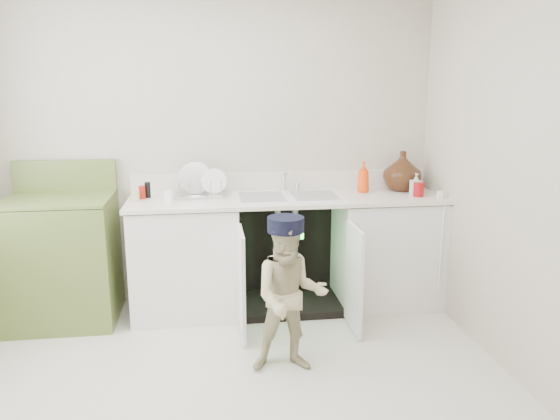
% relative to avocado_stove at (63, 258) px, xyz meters
% --- Properties ---
extents(ground, '(3.50, 3.50, 0.00)m').
position_rel_avocado_stove_xyz_m(ground, '(1.15, -1.18, -0.49)').
color(ground, beige).
rests_on(ground, ground).
extents(room_shell, '(6.00, 5.50, 1.26)m').
position_rel_avocado_stove_xyz_m(room_shell, '(1.15, -1.18, 0.76)').
color(room_shell, beige).
rests_on(room_shell, ground).
extents(counter_run, '(2.44, 1.02, 1.22)m').
position_rel_avocado_stove_xyz_m(counter_run, '(1.73, 0.03, -0.01)').
color(counter_run, white).
rests_on(counter_run, ground).
extents(avocado_stove, '(0.76, 0.65, 1.18)m').
position_rel_avocado_stove_xyz_m(avocado_stove, '(0.00, 0.00, 0.00)').
color(avocado_stove, olive).
rests_on(avocado_stove, ground).
extents(repair_worker, '(0.49, 0.85, 0.98)m').
position_rel_avocado_stove_xyz_m(repair_worker, '(1.56, -0.96, 0.01)').
color(repair_worker, '#C8BD8F').
rests_on(repair_worker, ground).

